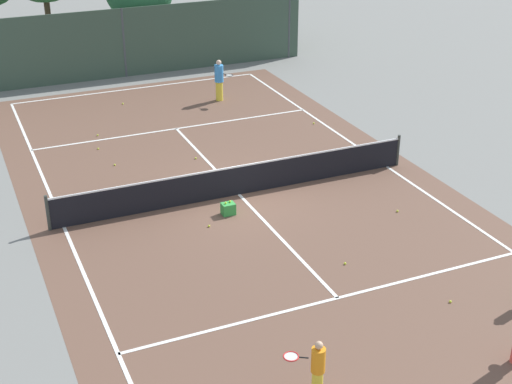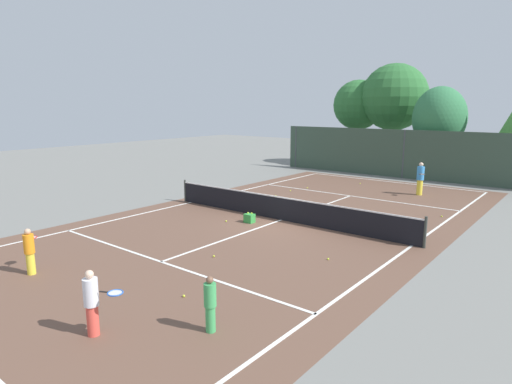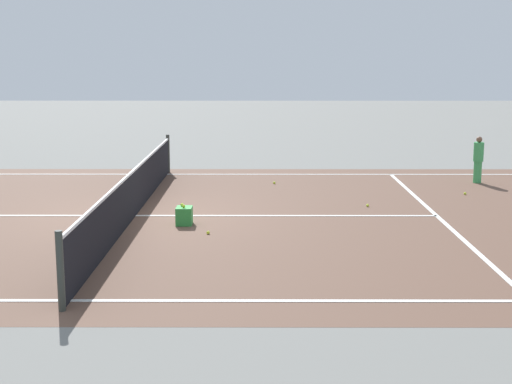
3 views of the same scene
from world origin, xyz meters
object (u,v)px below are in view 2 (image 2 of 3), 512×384
Objects in this scene: player_0 at (420,178)px; tennis_ball_8 at (276,196)px; player_1 at (30,250)px; tennis_ball_3 at (207,203)px; tennis_ball_5 at (315,205)px; tennis_ball_7 at (360,184)px; player_3 at (92,302)px; tennis_ball_4 at (214,256)px; tennis_ball_9 at (226,221)px; tennis_ball_2 at (184,296)px; tennis_ball_0 at (307,188)px; ball_crate at (249,218)px; tennis_ball_1 at (442,216)px; tennis_ball_10 at (328,259)px; tennis_ball_6 at (290,191)px; player_2 at (210,304)px.

player_0 is 26.84× the size of tennis_ball_8.
player_1 reaches higher than tennis_ball_3.
player_0 reaches higher than tennis_ball_3.
tennis_ball_5 and tennis_ball_7 have the same top height.
player_3 is 21.75× the size of tennis_ball_4.
tennis_ball_9 is (-2.59, 3.42, 0.00)m from tennis_ball_4.
tennis_ball_4 is (-1.46, 2.59, 0.00)m from tennis_ball_2.
tennis_ball_7 is 1.00× the size of tennis_ball_8.
tennis_ball_0 is at bearing 99.00° from tennis_ball_9.
tennis_ball_5 is 1.00× the size of tennis_ball_7.
ball_crate is 4.42m from tennis_ball_5.
tennis_ball_2 is at bearing -102.36° from tennis_ball_1.
tennis_ball_2 is 1.00× the size of tennis_ball_10.
player_0 reaches higher than player_1.
player_0 is at bearing 88.75° from tennis_ball_2.
player_0 is 4.90m from tennis_ball_1.
tennis_ball_7 is (3.54, 9.73, 0.00)m from tennis_ball_3.
ball_crate is 6.45× the size of tennis_ball_6.
player_1 is 20.39× the size of tennis_ball_4.
player_0 is at bearing 48.94° from tennis_ball_3.
tennis_ball_7 is at bearing 139.84° from tennis_ball_1.
player_3 is 3.37× the size of ball_crate.
ball_crate reaches higher than tennis_ball_7.
tennis_ball_5 is 5.10m from tennis_ball_9.
player_1 is at bearing -87.06° from tennis_ball_0.
tennis_ball_1 is (8.12, -2.11, 0.00)m from tennis_ball_0.
player_2 reaches higher than tennis_ball_5.
player_0 is 4.21m from tennis_ball_7.
player_0 is 1.23× the size of player_3.
tennis_ball_6 and tennis_ball_9 have the same top height.
tennis_ball_1 is (1.01, 13.21, -0.60)m from player_2.
player_1 is 20.39× the size of tennis_ball_8.
tennis_ball_0 is 1.00× the size of tennis_ball_10.
tennis_ball_4 and tennis_ball_8 have the same top height.
player_2 is 18.81× the size of tennis_ball_6.
tennis_ball_0 is 1.00× the size of tennis_ball_9.
tennis_ball_4 is (-4.18, -9.82, 0.00)m from tennis_ball_1.
tennis_ball_2 is (-0.36, -16.63, -0.88)m from player_0.
player_2 is 1.98m from tennis_ball_2.
player_3 is at bearing -102.75° from tennis_ball_10.
tennis_ball_9 is (-0.82, -0.53, -0.15)m from ball_crate.
tennis_ball_2 is at bearing -66.67° from tennis_ball_6.
tennis_ball_5 is at bearing 98.65° from tennis_ball_4.
player_3 is 15.11m from tennis_ball_1.
tennis_ball_0 and tennis_ball_10 have the same top height.
player_2 reaches higher than tennis_ball_9.
player_3 is at bearing -80.11° from tennis_ball_7.
tennis_ball_5 is 7.60m from tennis_ball_10.
player_3 is at bearing -9.65° from player_1.
player_1 is 4.55m from player_3.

